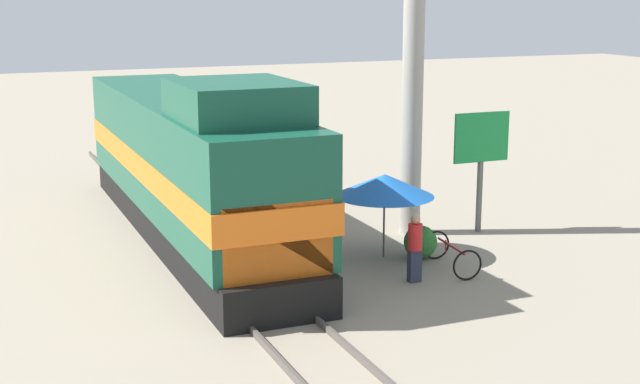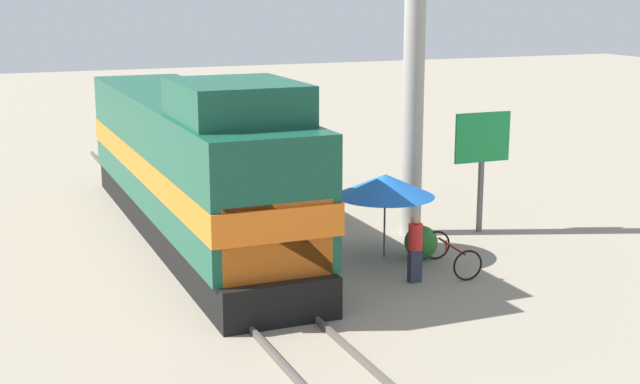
# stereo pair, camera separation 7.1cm
# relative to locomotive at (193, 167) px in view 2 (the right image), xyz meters

# --- Properties ---
(ground_plane) EXTENTS (120.00, 120.00, 0.00)m
(ground_plane) POSITION_rel_locomotive_xyz_m (0.00, -5.03, -2.07)
(ground_plane) COLOR gray
(rail_near) EXTENTS (0.08, 38.98, 0.15)m
(rail_near) POSITION_rel_locomotive_xyz_m (-0.72, -5.03, -1.99)
(rail_near) COLOR #4C4742
(rail_near) RESTS_ON ground_plane
(rail_far) EXTENTS (0.08, 38.98, 0.15)m
(rail_far) POSITION_rel_locomotive_xyz_m (0.72, -5.03, -1.99)
(rail_far) COLOR #4C4742
(rail_far) RESTS_ON ground_plane
(locomotive) EXTENTS (2.87, 15.18, 4.79)m
(locomotive) POSITION_rel_locomotive_xyz_m (0.00, 0.00, 0.00)
(locomotive) COLOR black
(locomotive) RESTS_ON ground_plane
(utility_pole) EXTENTS (1.80, 0.59, 11.86)m
(utility_pole) POSITION_rel_locomotive_xyz_m (5.86, -1.62, 3.89)
(utility_pole) COLOR #9E998E
(utility_pole) RESTS_ON ground_plane
(vendor_umbrella) EXTENTS (2.56, 2.56, 2.20)m
(vendor_umbrella) POSITION_rel_locomotive_xyz_m (4.13, -3.44, -0.16)
(vendor_umbrella) COLOR #4C4C4C
(vendor_umbrella) RESTS_ON ground_plane
(billboard_sign) EXTENTS (1.74, 0.12, 3.45)m
(billboard_sign) POSITION_rel_locomotive_xyz_m (7.77, -2.24, 0.45)
(billboard_sign) COLOR #595959
(billboard_sign) RESTS_ON ground_plane
(shrub_cluster) EXTENTS (0.87, 0.87, 0.87)m
(shrub_cluster) POSITION_rel_locomotive_xyz_m (4.95, -3.92, -1.64)
(shrub_cluster) COLOR #2D722D
(shrub_cluster) RESTS_ON ground_plane
(person_bystander) EXTENTS (0.34, 0.34, 1.66)m
(person_bystander) POSITION_rel_locomotive_xyz_m (3.90, -5.53, -1.18)
(person_bystander) COLOR #2D3347
(person_bystander) RESTS_ON ground_plane
(bicycle) EXTENTS (0.93, 1.92, 0.76)m
(bicycle) POSITION_rel_locomotive_xyz_m (5.19, -5.04, -1.68)
(bicycle) COLOR black
(bicycle) RESTS_ON ground_plane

